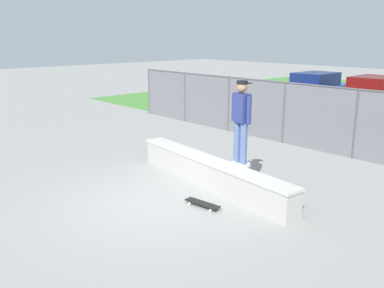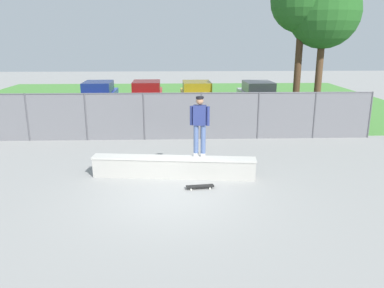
{
  "view_description": "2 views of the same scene",
  "coord_description": "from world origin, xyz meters",
  "px_view_note": "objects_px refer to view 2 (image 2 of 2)",
  "views": [
    {
      "loc": [
        6.5,
        -4.94,
        3.37
      ],
      "look_at": [
        -0.35,
        1.33,
        0.96
      ],
      "focal_mm": 38.92,
      "sensor_mm": 36.0,
      "label": 1
    },
    {
      "loc": [
        0.22,
        -9.72,
        4.18
      ],
      "look_at": [
        0.64,
        1.67,
        1.02
      ],
      "focal_mm": 36.05,
      "sensor_mm": 36.0,
      "label": 2
    }
  ],
  "objects_px": {
    "tree_near_left": "(303,2)",
    "car_red": "(147,95)",
    "concrete_ledge": "(174,167)",
    "skateboard": "(200,186)",
    "car_silver": "(258,95)",
    "skateboarder": "(200,123)",
    "car_blue": "(99,95)",
    "car_yellow": "(197,95)",
    "tree_near_right": "(324,13)"
  },
  "relations": [
    {
      "from": "skateboarder",
      "to": "car_yellow",
      "type": "distance_m",
      "value": 11.66
    },
    {
      "from": "skateboarder",
      "to": "car_red",
      "type": "bearing_deg",
      "value": 101.92
    },
    {
      "from": "concrete_ledge",
      "to": "car_blue",
      "type": "distance_m",
      "value": 12.73
    },
    {
      "from": "skateboard",
      "to": "car_blue",
      "type": "xyz_separation_m",
      "value": [
        -5.32,
        12.86,
        0.77
      ]
    },
    {
      "from": "tree_near_left",
      "to": "car_red",
      "type": "xyz_separation_m",
      "value": [
        -7.52,
        5.04,
        -4.87
      ]
    },
    {
      "from": "concrete_ledge",
      "to": "car_silver",
      "type": "distance_m",
      "value": 12.59
    },
    {
      "from": "tree_near_right",
      "to": "car_silver",
      "type": "bearing_deg",
      "value": 111.59
    },
    {
      "from": "skateboarder",
      "to": "car_red",
      "type": "relative_size",
      "value": 0.43
    },
    {
      "from": "skateboard",
      "to": "tree_near_left",
      "type": "bearing_deg",
      "value": 57.57
    },
    {
      "from": "concrete_ledge",
      "to": "car_red",
      "type": "distance_m",
      "value": 12.14
    },
    {
      "from": "skateboarder",
      "to": "skateboard",
      "type": "distance_m",
      "value": 1.93
    },
    {
      "from": "car_silver",
      "to": "concrete_ledge",
      "type": "bearing_deg",
      "value": -113.04
    },
    {
      "from": "car_red",
      "to": "skateboard",
      "type": "bearing_deg",
      "value": -79.22
    },
    {
      "from": "skateboarder",
      "to": "tree_near_left",
      "type": "bearing_deg",
      "value": 53.93
    },
    {
      "from": "tree_near_right",
      "to": "car_red",
      "type": "xyz_separation_m",
      "value": [
        -8.51,
        5.15,
        -4.4
      ]
    },
    {
      "from": "concrete_ledge",
      "to": "car_blue",
      "type": "bearing_deg",
      "value": 111.01
    },
    {
      "from": "tree_near_left",
      "to": "car_red",
      "type": "height_order",
      "value": "tree_near_left"
    },
    {
      "from": "car_red",
      "to": "car_silver",
      "type": "xyz_separation_m",
      "value": [
        6.64,
        -0.42,
        0.0
      ]
    },
    {
      "from": "concrete_ledge",
      "to": "tree_near_left",
      "type": "distance_m",
      "value": 10.54
    },
    {
      "from": "car_red",
      "to": "car_yellow",
      "type": "relative_size",
      "value": 1.0
    },
    {
      "from": "car_blue",
      "to": "car_red",
      "type": "xyz_separation_m",
      "value": [
        2.85,
        0.13,
        0.0
      ]
    },
    {
      "from": "skateboarder",
      "to": "car_blue",
      "type": "distance_m",
      "value": 12.98
    },
    {
      "from": "car_blue",
      "to": "car_yellow",
      "type": "distance_m",
      "value": 5.84
    },
    {
      "from": "tree_near_right",
      "to": "car_silver",
      "type": "relative_size",
      "value": 1.63
    },
    {
      "from": "car_red",
      "to": "car_yellow",
      "type": "xyz_separation_m",
      "value": [
        2.99,
        -0.3,
        0.0
      ]
    },
    {
      "from": "skateboard",
      "to": "car_silver",
      "type": "relative_size",
      "value": 0.19
    },
    {
      "from": "skateboarder",
      "to": "car_silver",
      "type": "bearing_deg",
      "value": 70.25
    },
    {
      "from": "concrete_ledge",
      "to": "car_silver",
      "type": "bearing_deg",
      "value": 66.96
    },
    {
      "from": "car_blue",
      "to": "car_yellow",
      "type": "xyz_separation_m",
      "value": [
        5.84,
        -0.17,
        0.0
      ]
    },
    {
      "from": "skateboarder",
      "to": "tree_near_right",
      "type": "height_order",
      "value": "tree_near_right"
    },
    {
      "from": "tree_near_left",
      "to": "concrete_ledge",
      "type": "bearing_deg",
      "value": -129.81
    },
    {
      "from": "skateboard",
      "to": "car_yellow",
      "type": "height_order",
      "value": "car_yellow"
    },
    {
      "from": "tree_near_left",
      "to": "car_red",
      "type": "relative_size",
      "value": 1.7
    },
    {
      "from": "concrete_ledge",
      "to": "car_red",
      "type": "bearing_deg",
      "value": 98.14
    },
    {
      "from": "skateboard",
      "to": "tree_near_left",
      "type": "height_order",
      "value": "tree_near_left"
    },
    {
      "from": "car_blue",
      "to": "car_yellow",
      "type": "height_order",
      "value": "same"
    },
    {
      "from": "concrete_ledge",
      "to": "tree_near_left",
      "type": "bearing_deg",
      "value": 50.19
    },
    {
      "from": "tree_near_left",
      "to": "car_blue",
      "type": "relative_size",
      "value": 1.7
    },
    {
      "from": "tree_near_right",
      "to": "concrete_ledge",
      "type": "bearing_deg",
      "value": -134.73
    },
    {
      "from": "skateboarder",
      "to": "car_red",
      "type": "distance_m",
      "value": 12.21
    },
    {
      "from": "car_blue",
      "to": "car_silver",
      "type": "relative_size",
      "value": 1.0
    },
    {
      "from": "concrete_ledge",
      "to": "car_red",
      "type": "height_order",
      "value": "car_red"
    },
    {
      "from": "car_red",
      "to": "car_yellow",
      "type": "distance_m",
      "value": 3.0
    },
    {
      "from": "skateboard",
      "to": "tree_near_right",
      "type": "distance_m",
      "value": 11.16
    },
    {
      "from": "car_blue",
      "to": "car_red",
      "type": "bearing_deg",
      "value": 2.56
    },
    {
      "from": "car_yellow",
      "to": "car_silver",
      "type": "xyz_separation_m",
      "value": [
        3.65,
        -0.13,
        0.0
      ]
    },
    {
      "from": "skateboarder",
      "to": "tree_near_left",
      "type": "relative_size",
      "value": 0.26
    },
    {
      "from": "concrete_ledge",
      "to": "skateboarder",
      "type": "relative_size",
      "value": 2.74
    },
    {
      "from": "concrete_ledge",
      "to": "car_yellow",
      "type": "distance_m",
      "value": 11.79
    },
    {
      "from": "concrete_ledge",
      "to": "tree_near_left",
      "type": "relative_size",
      "value": 0.7
    }
  ]
}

